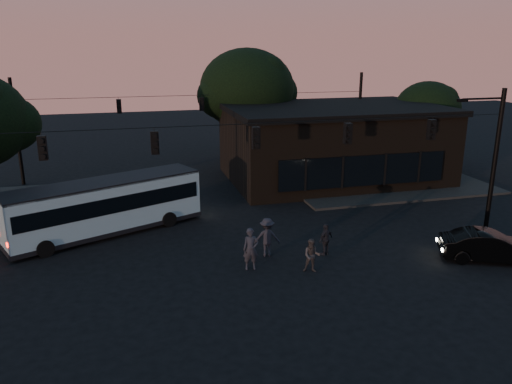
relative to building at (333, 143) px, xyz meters
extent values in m
plane|color=black|center=(-9.00, -15.97, -2.71)|extent=(120.00, 120.00, 0.00)
cube|color=black|center=(3.00, -1.97, -2.63)|extent=(14.00, 10.00, 0.15)
cube|color=black|center=(0.00, 0.03, -0.21)|extent=(15.00, 10.00, 5.00)
cube|color=black|center=(0.00, 0.03, 2.49)|extent=(15.40, 10.40, 0.40)
cube|color=black|center=(0.00, -5.09, -0.91)|extent=(11.50, 0.18, 2.00)
cylinder|color=black|center=(-5.00, 6.03, -0.71)|extent=(0.44, 0.44, 4.00)
ellipsoid|color=black|center=(-5.00, 6.03, 3.49)|extent=(7.60, 7.60, 6.46)
cylinder|color=black|center=(9.00, 2.03, -1.21)|extent=(0.44, 0.44, 3.00)
ellipsoid|color=black|center=(9.00, 2.03, 1.94)|extent=(5.20, 5.20, 4.42)
cylinder|color=black|center=(4.00, -11.97, 1.04)|extent=(0.24, 0.24, 7.50)
cylinder|color=black|center=(-9.00, -11.97, 3.49)|extent=(26.00, 0.03, 0.03)
cube|color=black|center=(-18.00, -11.97, 2.84)|extent=(0.34, 0.30, 1.00)
cube|color=black|center=(-13.50, -11.97, 2.84)|extent=(0.34, 0.30, 1.00)
cube|color=black|center=(-9.00, -11.97, 2.84)|extent=(0.34, 0.30, 1.00)
cube|color=black|center=(-4.50, -11.97, 2.84)|extent=(0.34, 0.30, 1.00)
cube|color=black|center=(0.00, -11.97, 2.84)|extent=(0.34, 0.30, 1.00)
cylinder|color=black|center=(-22.00, 4.03, 1.04)|extent=(0.24, 0.24, 7.50)
cylinder|color=black|center=(4.00, 4.03, 1.04)|extent=(0.24, 0.24, 7.50)
cylinder|color=black|center=(-9.00, 4.03, 3.29)|extent=(26.00, 0.03, 0.03)
cube|color=black|center=(-15.00, 4.03, 2.64)|extent=(0.34, 0.30, 1.00)
cube|color=black|center=(-9.00, 4.03, 2.64)|extent=(0.34, 0.30, 1.00)
cube|color=black|center=(-3.00, 4.03, 2.64)|extent=(0.34, 0.30, 1.00)
cube|color=#97B9C1|center=(-15.95, -7.58, -1.10)|extent=(10.16, 6.22, 2.39)
cube|color=black|center=(-15.95, -7.58, -0.87)|extent=(9.80, 6.09, 0.83)
cube|color=black|center=(-15.95, -7.58, 0.09)|extent=(10.16, 6.22, 0.14)
cube|color=black|center=(-15.95, -7.58, -2.39)|extent=(10.27, 6.32, 0.23)
cylinder|color=black|center=(-18.71, -10.07, -2.29)|extent=(0.85, 0.55, 0.83)
cylinder|color=black|center=(-19.65, -7.98, -2.29)|extent=(0.85, 0.55, 0.83)
cylinder|color=black|center=(-12.72, -7.39, -2.29)|extent=(0.85, 0.55, 0.83)
cylinder|color=black|center=(-13.66, -5.29, -2.29)|extent=(0.85, 0.55, 0.83)
imported|color=black|center=(1.10, -15.71, -2.00)|extent=(4.53, 3.08, 1.41)
imported|color=#22222A|center=(-9.71, -13.78, -1.76)|extent=(0.75, 0.54, 1.90)
imported|color=#332F2F|center=(-7.21, -14.74, -1.95)|extent=(0.90, 0.80, 1.52)
imported|color=black|center=(-5.91, -13.16, -1.93)|extent=(0.98, 0.77, 1.55)
imported|color=black|center=(-8.62, -12.57, -1.78)|extent=(1.34, 0.98, 1.86)
camera|label=1|loc=(-14.69, -33.51, 6.84)|focal=35.00mm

